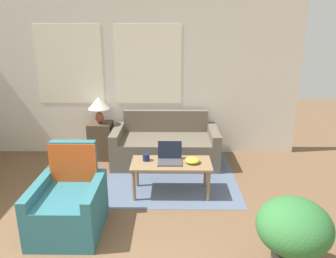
{
  "coord_description": "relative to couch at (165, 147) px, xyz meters",
  "views": [
    {
      "loc": [
        0.97,
        -1.99,
        2.17
      ],
      "look_at": [
        0.92,
        2.5,
        0.75
      ],
      "focal_mm": 35.0,
      "sensor_mm": 36.0,
      "label": 1
    }
  ],
  "objects": [
    {
      "name": "cup_navy",
      "position": [
        -0.24,
        -1.04,
        0.24
      ],
      "size": [
        0.09,
        0.09,
        0.09
      ],
      "color": "#191E4C",
      "rests_on": "coffee_table"
    },
    {
      "name": "laptop",
      "position": [
        0.08,
        -1.07,
        0.25
      ],
      "size": [
        0.32,
        0.3,
        0.25
      ],
      "color": "#47474C",
      "rests_on": "coffee_table"
    },
    {
      "name": "snack_bowl",
      "position": [
        0.37,
        -1.11,
        0.23
      ],
      "size": [
        0.2,
        0.2,
        0.07
      ],
      "color": "gold",
      "rests_on": "coffee_table"
    },
    {
      "name": "rug",
      "position": [
        0.1,
        -0.58,
        -0.26
      ],
      "size": [
        1.9,
        1.88,
        0.01
      ],
      "color": "slate",
      "rests_on": "ground_plane"
    },
    {
      "name": "table_lamp",
      "position": [
        -1.1,
        0.15,
        0.67
      ],
      "size": [
        0.35,
        0.35,
        0.44
      ],
      "color": "brown",
      "rests_on": "side_table"
    },
    {
      "name": "wall_back",
      "position": [
        -0.87,
        0.45,
        1.04
      ],
      "size": [
        6.25,
        0.06,
        2.6
      ],
      "color": "silver",
      "rests_on": "ground_plane"
    },
    {
      "name": "potted_plant",
      "position": [
        1.16,
        -2.62,
        0.21
      ],
      "size": [
        0.65,
        0.65,
        0.76
      ],
      "color": "#4C4C4C",
      "rests_on": "ground_plane"
    },
    {
      "name": "side_table",
      "position": [
        -1.1,
        0.15,
        0.05
      ],
      "size": [
        0.38,
        0.38,
        0.62
      ],
      "color": "#4C3D2D",
      "rests_on": "ground_plane"
    },
    {
      "name": "coffee_table",
      "position": [
        0.1,
        -1.09,
        0.14
      ],
      "size": [
        1.05,
        0.5,
        0.45
      ],
      "color": "#8E704C",
      "rests_on": "ground_plane"
    },
    {
      "name": "couch",
      "position": [
        0.0,
        0.0,
        0.0
      ],
      "size": [
        1.7,
        0.85,
        0.8
      ],
      "color": "#665B4C",
      "rests_on": "ground_plane"
    },
    {
      "name": "armchair",
      "position": [
        -1.02,
        -1.9,
        0.02
      ],
      "size": [
        0.72,
        0.81,
        0.93
      ],
      "color": "#2D6B75",
      "rests_on": "ground_plane"
    }
  ]
}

